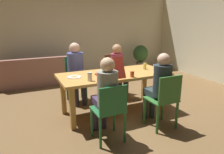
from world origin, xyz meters
name	(u,v)px	position (x,y,z in m)	size (l,w,h in m)	color
ground_plane	(114,111)	(0.00, 0.00, 0.00)	(20.00, 20.00, 0.00)	brown
back_wall	(70,33)	(0.00, 3.18, 1.35)	(7.12, 0.12, 2.70)	#EEE4C1
side_wall_right	(211,34)	(3.56, 0.95, 1.35)	(0.12, 5.40, 2.70)	#EEE9C6
dining_table	(114,78)	(0.00, 0.00, 0.67)	(2.04, 0.91, 0.77)	#CC9145
chair_0	(164,99)	(0.44, -0.92, 0.51)	(0.44, 0.42, 0.91)	#326F2F
person_0	(159,84)	(0.44, -0.77, 0.72)	(0.29, 0.52, 1.23)	#2B3A3C
chair_1	(75,78)	(-0.51, 0.91, 0.52)	(0.39, 0.39, 0.97)	#247139
person_1	(76,68)	(-0.51, 0.79, 0.76)	(0.33, 0.49, 1.28)	#2C2D3B
chair_2	(115,74)	(0.44, 0.87, 0.51)	(0.44, 0.43, 0.95)	brown
person_2	(118,66)	(0.44, 0.72, 0.71)	(0.28, 0.49, 1.21)	#2E2E43
chair_3	(110,110)	(-0.51, -0.92, 0.51)	(0.43, 0.40, 0.88)	#236A39
person_3	(106,92)	(-0.51, -0.76, 0.72)	(0.30, 0.54, 1.24)	#3F304D
pizza_box_0	(109,74)	(-0.18, -0.17, 0.82)	(0.36, 0.52, 0.36)	#B42D1D
plate_0	(74,77)	(-0.75, 0.05, 0.78)	(0.24, 0.24, 0.03)	white
plate_1	(115,69)	(0.14, 0.25, 0.78)	(0.21, 0.21, 0.03)	white
drinking_glass_0	(145,66)	(0.71, 0.05, 0.83)	(0.07, 0.07, 0.13)	#DECC5D
drinking_glass_1	(155,68)	(0.80, -0.15, 0.83)	(0.07, 0.07, 0.12)	silver
drinking_glass_2	(90,77)	(-0.57, -0.27, 0.84)	(0.08, 0.08, 0.14)	silver
drinking_glass_3	(132,74)	(0.17, -0.37, 0.82)	(0.07, 0.07, 0.10)	#B64B30
couch	(41,74)	(-1.04, 2.54, 0.28)	(2.12, 0.76, 0.77)	#936254
potted_plant	(140,56)	(2.27, 2.63, 0.54)	(0.51, 0.51, 0.90)	gray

